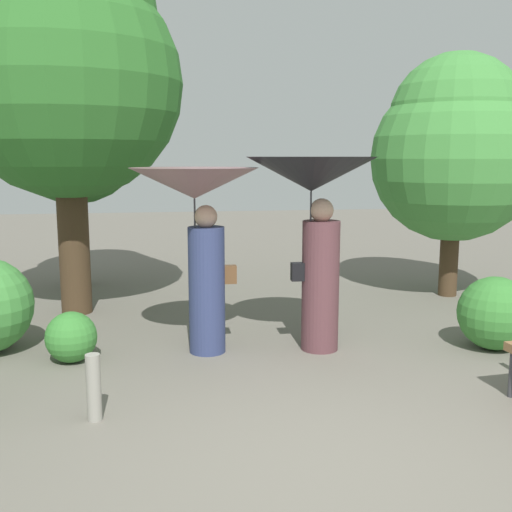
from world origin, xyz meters
TOP-DOWN VIEW (x-y plane):
  - ground_plane at (0.00, 0.00)m, footprint 40.00×40.00m
  - person_left at (-0.71, 2.60)m, footprint 1.37×1.37m
  - person_right at (0.54, 2.49)m, footprint 1.41×1.41m
  - tree_near_left at (-2.46, 6.47)m, footprint 2.29×2.29m
  - tree_near_right at (3.31, 4.78)m, footprint 2.50×2.50m
  - tree_mid_left at (-2.29, 4.60)m, footprint 3.06×3.06m
  - bush_path_left at (2.57, 2.19)m, footprint 0.83×0.83m
  - bush_path_right at (-2.07, 2.49)m, footprint 0.54×0.54m
  - path_marker_post at (-1.69, 0.98)m, footprint 0.12×0.12m

SIDE VIEW (x-z plane):
  - ground_plane at x=0.00m, z-range 0.00..0.00m
  - bush_path_right at x=-2.07m, z-range 0.00..0.54m
  - path_marker_post at x=-1.69m, z-range 0.00..0.56m
  - bush_path_left at x=2.57m, z-range 0.00..0.83m
  - person_left at x=-0.71m, z-range 0.54..2.57m
  - person_right at x=0.54m, z-range 0.57..2.72m
  - tree_near_right at x=3.31m, z-range 0.46..4.14m
  - tree_near_left at x=-2.46m, z-range 0.67..4.78m
  - tree_mid_left at x=-2.29m, z-range 0.79..5.95m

